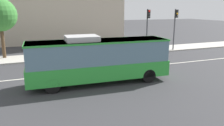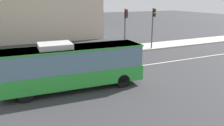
% 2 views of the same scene
% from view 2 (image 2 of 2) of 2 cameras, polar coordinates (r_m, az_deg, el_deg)
% --- Properties ---
extents(ground_plane, '(160.00, 160.00, 0.00)m').
position_cam_2_polar(ground_plane, '(19.32, -17.97, -4.16)').
color(ground_plane, '#333335').
extents(sidewalk_kerb, '(80.00, 3.69, 0.14)m').
position_cam_2_polar(sidewalk_kerb, '(26.18, -20.09, 1.01)').
color(sidewalk_kerb, '#B2ADA3').
rests_on(sidewalk_kerb, ground_plane).
extents(lane_centre_line, '(76.00, 0.16, 0.01)m').
position_cam_2_polar(lane_centre_line, '(19.32, -17.97, -4.14)').
color(lane_centre_line, silver).
rests_on(lane_centre_line, ground_plane).
extents(transit_bus, '(10.11, 2.97, 3.46)m').
position_cam_2_polar(transit_bus, '(16.45, -9.69, -0.44)').
color(transit_bus, green).
rests_on(transit_bus, ground_plane).
extents(sedan_white, '(4.57, 1.97, 1.46)m').
position_cam_2_polar(sedan_white, '(24.36, -0.52, 2.53)').
color(sedan_white, white).
rests_on(sedan_white, ground_plane).
extents(traffic_light_near_corner, '(0.34, 0.62, 5.20)m').
position_cam_2_polar(traffic_light_near_corner, '(29.28, 10.29, 10.19)').
color(traffic_light_near_corner, '#47474C').
rests_on(traffic_light_near_corner, ground_plane).
extents(traffic_light_mid_block, '(0.33, 0.62, 5.20)m').
position_cam_2_polar(traffic_light_mid_block, '(27.07, 3.41, 9.95)').
color(traffic_light_mid_block, '#47474C').
rests_on(traffic_light_mid_block, ground_plane).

